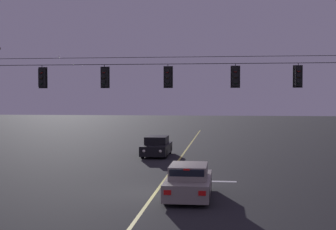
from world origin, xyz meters
TOP-DOWN VIEW (x-y plane):
  - ground_plane at (0.00, 0.00)m, footprint 180.00×180.00m
  - lane_centre_stripe at (0.00, 9.73)m, footprint 0.14×60.00m
  - stop_bar_paint at (1.90, 3.13)m, footprint 3.40×0.36m
  - signal_span_assembly at (0.00, 3.73)m, footprint 21.33×0.32m
  - traffic_light_leftmost at (-6.56, 3.71)m, footprint 0.48×0.41m
  - traffic_light_left_inner at (-3.20, 3.71)m, footprint 0.48×0.41m
  - traffic_light_centre at (0.11, 3.71)m, footprint 0.48×0.41m
  - traffic_light_right_inner at (3.53, 3.71)m, footprint 0.48×0.41m
  - traffic_light_rightmost at (6.60, 3.71)m, footprint 0.48×0.41m
  - car_waiting_near_lane at (1.52, -0.80)m, footprint 1.80×4.33m
  - car_oncoming_lead at (-1.80, 13.17)m, footprint 1.80×4.42m

SIDE VIEW (x-z plane):
  - ground_plane at x=0.00m, z-range 0.00..0.00m
  - lane_centre_stripe at x=0.00m, z-range 0.00..0.01m
  - stop_bar_paint at x=1.90m, z-range 0.00..0.01m
  - car_oncoming_lead at x=-1.80m, z-range -0.05..1.34m
  - car_waiting_near_lane at x=1.52m, z-range -0.05..1.34m
  - signal_span_assembly at x=0.00m, z-range 0.16..7.42m
  - traffic_light_leftmost at x=-6.56m, z-range 4.60..5.82m
  - traffic_light_left_inner at x=-3.20m, z-range 4.60..5.82m
  - traffic_light_centre at x=0.11m, z-range 4.60..5.82m
  - traffic_light_right_inner at x=3.53m, z-range 4.60..5.82m
  - traffic_light_rightmost at x=6.60m, z-range 4.60..5.82m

